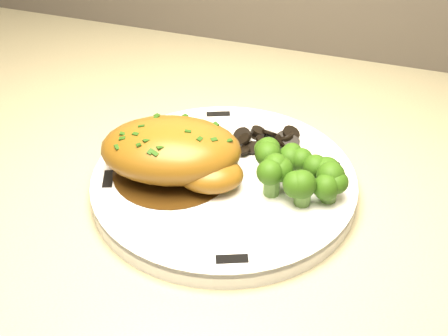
% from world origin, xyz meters
% --- Properties ---
extents(plate, '(0.36, 0.36, 0.02)m').
position_xyz_m(plate, '(0.01, 1.62, 0.97)').
color(plate, white).
rests_on(plate, counter).
extents(rim_accent_0, '(0.03, 0.02, 0.00)m').
position_xyz_m(rim_accent_0, '(-0.03, 1.73, 0.98)').
color(rim_accent_0, black).
rests_on(rim_accent_0, plate).
extents(rim_accent_1, '(0.02, 0.03, 0.00)m').
position_xyz_m(rim_accent_1, '(-0.10, 1.58, 0.98)').
color(rim_accent_1, black).
rests_on(rim_accent_1, plate).
extents(rim_accent_2, '(0.03, 0.02, 0.00)m').
position_xyz_m(rim_accent_2, '(0.06, 1.51, 0.98)').
color(rim_accent_2, black).
rests_on(rim_accent_2, plate).
extents(rim_accent_3, '(0.02, 0.03, 0.00)m').
position_xyz_m(rim_accent_3, '(0.12, 1.67, 0.98)').
color(rim_accent_3, black).
rests_on(rim_accent_3, plate).
extents(gravy_pool, '(0.13, 0.13, 0.00)m').
position_xyz_m(gravy_pool, '(-0.04, 1.61, 0.98)').
color(gravy_pool, '#321D09').
rests_on(gravy_pool, plate).
extents(chicken_breast, '(0.17, 0.13, 0.06)m').
position_xyz_m(chicken_breast, '(-0.04, 1.61, 1.01)').
color(chicken_breast, brown).
rests_on(chicken_breast, plate).
extents(mushroom_pile, '(0.08, 0.06, 0.02)m').
position_xyz_m(mushroom_pile, '(0.05, 1.69, 0.98)').
color(mushroom_pile, black).
rests_on(mushroom_pile, plate).
extents(broccoli_florets, '(0.09, 0.07, 0.04)m').
position_xyz_m(broccoli_florets, '(0.09, 1.63, 1.00)').
color(broccoli_florets, '#5A8839').
rests_on(broccoli_florets, plate).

